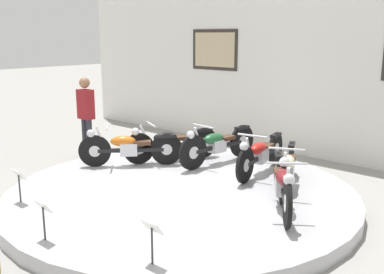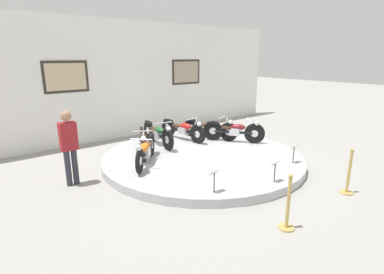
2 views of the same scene
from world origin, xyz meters
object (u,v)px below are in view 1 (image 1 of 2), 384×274
at_px(motorcycle_red, 260,153).
at_px(motorcycle_black, 170,142).
at_px(info_placard_front_centre, 43,211).
at_px(motorcycle_green, 217,144).
at_px(motorcycle_cream, 288,167).
at_px(motorcycle_maroon, 283,183).
at_px(visitor_standing, 86,112).
at_px(motorcycle_orange, 129,147).
at_px(info_placard_front_left, 19,179).
at_px(info_placard_front_right, 152,233).

bearing_deg(motorcycle_red, motorcycle_black, -165.49).
relative_size(motorcycle_black, info_placard_front_centre, 3.45).
distance_m(motorcycle_green, motorcycle_red, 0.98).
bearing_deg(motorcycle_green, motorcycle_black, -150.14).
height_order(motorcycle_green, motorcycle_cream, motorcycle_green).
height_order(motorcycle_red, info_placard_front_centre, motorcycle_red).
xyz_separation_m(motorcycle_black, motorcycle_green, (0.81, 0.47, 0.02)).
height_order(motorcycle_maroon, visitor_standing, visitor_standing).
relative_size(motorcycle_black, motorcycle_red, 0.91).
bearing_deg(motorcycle_maroon, motorcycle_orange, 179.98).
height_order(motorcycle_green, motorcycle_red, motorcycle_green).
relative_size(motorcycle_red, motorcycle_cream, 1.07).
distance_m(motorcycle_black, info_placard_front_left, 3.10).
bearing_deg(info_placard_front_right, motorcycle_orange, 142.70).
bearing_deg(visitor_standing, motorcycle_black, 11.40).
bearing_deg(visitor_standing, motorcycle_cream, 5.17).
relative_size(motorcycle_orange, motorcycle_cream, 0.81).
relative_size(motorcycle_maroon, info_placard_front_right, 3.23).
xyz_separation_m(motorcycle_green, motorcycle_red, (0.98, -0.00, -0.02)).
bearing_deg(info_placard_front_right, info_placard_front_centre, -162.43).
bearing_deg(motorcycle_cream, info_placard_front_left, -131.18).
xyz_separation_m(motorcycle_red, visitor_standing, (-3.91, -0.89, 0.42)).
distance_m(info_placard_front_left, info_placard_front_right, 2.82).
xyz_separation_m(motorcycle_cream, info_placard_front_left, (-2.71, -3.10, -0.01)).
distance_m(motorcycle_black, info_placard_front_right, 4.12).
xyz_separation_m(motorcycle_orange, motorcycle_black, (0.35, 0.76, 0.00)).
height_order(info_placard_front_left, info_placard_front_right, same).
bearing_deg(motorcycle_orange, motorcycle_green, 46.55).
xyz_separation_m(motorcycle_red, motorcycle_maroon, (1.16, -1.23, 0.01)).
relative_size(motorcycle_orange, visitor_standing, 0.83).
bearing_deg(info_placard_front_left, motorcycle_cream, 48.82).
bearing_deg(motorcycle_maroon, visitor_standing, 176.19).
distance_m(motorcycle_black, motorcycle_green, 0.94).
distance_m(motorcycle_orange, motorcycle_red, 2.47).
height_order(motorcycle_red, info_placard_front_left, motorcycle_red).
relative_size(motorcycle_red, visitor_standing, 1.11).
bearing_deg(info_placard_front_right, info_placard_front_left, 180.00).
height_order(motorcycle_maroon, info_placard_front_right, motorcycle_maroon).
distance_m(motorcycle_black, visitor_standing, 2.20).
distance_m(motorcycle_black, motorcycle_cream, 2.60).
bearing_deg(motorcycle_black, motorcycle_orange, -114.80).
distance_m(motorcycle_cream, info_placard_front_right, 3.10).
distance_m(motorcycle_red, motorcycle_maroon, 1.69).
distance_m(motorcycle_red, motorcycle_cream, 0.93).
relative_size(info_placard_front_centre, visitor_standing, 0.29).
relative_size(motorcycle_black, motorcycle_maroon, 1.07).
relative_size(motorcycle_red, info_placard_front_right, 3.80).
bearing_deg(visitor_standing, info_placard_front_right, -28.93).
bearing_deg(motorcycle_orange, motorcycle_black, 65.20).
relative_size(motorcycle_orange, info_placard_front_centre, 2.86).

